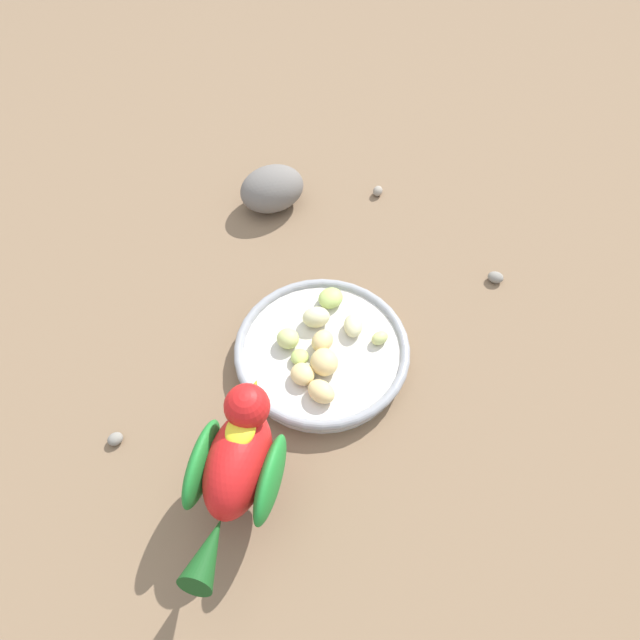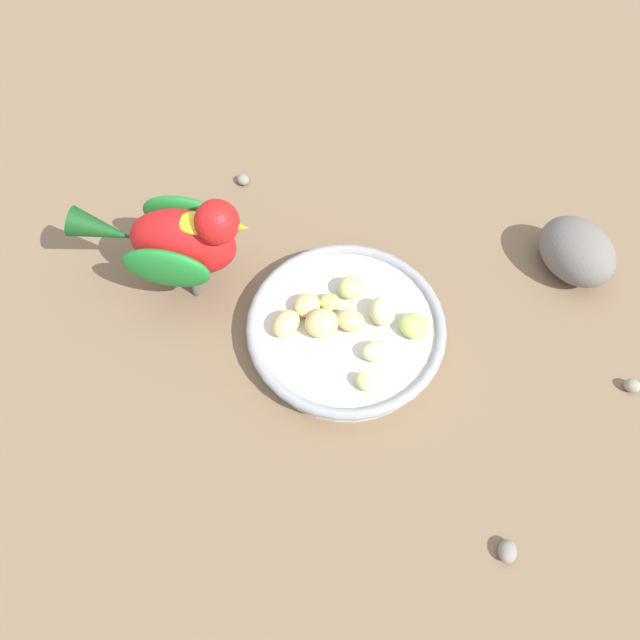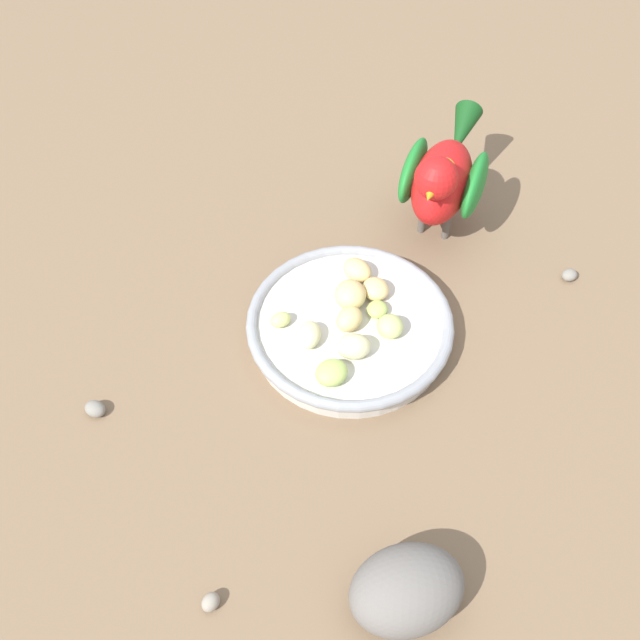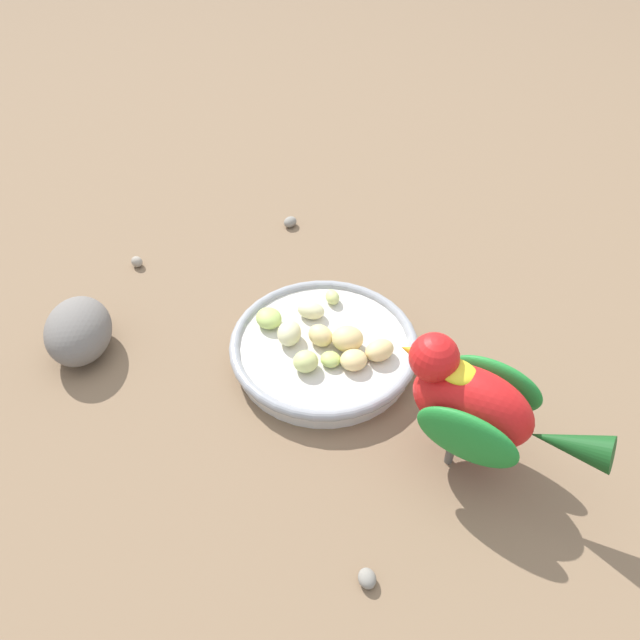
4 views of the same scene
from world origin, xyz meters
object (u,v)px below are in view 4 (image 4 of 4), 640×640
at_px(pebble_1, 137,262).
at_px(apple_piece_1, 331,359).
at_px(apple_piece_5, 348,339).
at_px(parrot, 476,404).
at_px(pebble_0, 367,578).
at_px(apple_piece_7, 306,361).
at_px(apple_piece_8, 354,360).
at_px(apple_piece_3, 311,310).
at_px(apple_piece_6, 334,298).
at_px(apple_piece_9, 269,318).
at_px(rock_large, 78,331).
at_px(apple_piece_2, 321,335).
at_px(pebble_2, 290,222).
at_px(apple_piece_4, 289,333).
at_px(apple_piece_0, 380,350).
at_px(feeding_bowl, 324,348).

bearing_deg(pebble_1, apple_piece_1, -98.62).
bearing_deg(apple_piece_5, pebble_1, 86.86).
bearing_deg(apple_piece_1, parrot, -98.99).
distance_m(parrot, pebble_0, 0.20).
relative_size(apple_piece_7, apple_piece_8, 0.92).
relative_size(apple_piece_3, pebble_1, 1.93).
xyz_separation_m(apple_piece_6, apple_piece_9, (-0.08, 0.05, 0.00)).
bearing_deg(rock_large, apple_piece_2, -63.28).
height_order(apple_piece_5, pebble_2, apple_piece_5).
xyz_separation_m(apple_piece_3, rock_large, (-0.17, 0.24, -0.00)).
distance_m(apple_piece_4, rock_large, 0.27).
bearing_deg(apple_piece_2, apple_piece_4, 114.14).
bearing_deg(apple_piece_3, apple_piece_6, -20.40).
xyz_separation_m(apple_piece_7, rock_large, (-0.09, 0.28, -0.00)).
bearing_deg(apple_piece_4, apple_piece_0, -75.17).
height_order(apple_piece_2, pebble_0, apple_piece_2).
bearing_deg(apple_piece_7, apple_piece_9, 61.38).
distance_m(apple_piece_3, parrot, 0.26).
bearing_deg(apple_piece_6, pebble_1, 98.30).
height_order(apple_piece_1, pebble_1, apple_piece_1).
bearing_deg(apple_piece_2, feeding_bowl, -84.92).
height_order(apple_piece_8, pebble_1, apple_piece_8).
bearing_deg(apple_piece_4, rock_large, 117.10).
bearing_deg(rock_large, feeding_bowl, -63.61).
xyz_separation_m(apple_piece_0, apple_piece_2, (-0.01, 0.07, 0.00)).
relative_size(apple_piece_4, rock_large, 0.36).
relative_size(apple_piece_5, apple_piece_9, 1.08).
relative_size(feeding_bowl, apple_piece_0, 6.32).
bearing_deg(rock_large, apple_piece_3, -54.01).
relative_size(apple_piece_2, apple_piece_3, 0.94).
height_order(apple_piece_1, pebble_0, apple_piece_1).
distance_m(apple_piece_9, rock_large, 0.24).
bearing_deg(pebble_2, apple_piece_4, -149.22).
distance_m(apple_piece_2, pebble_2, 0.29).
xyz_separation_m(apple_piece_3, parrot, (-0.09, -0.24, 0.05)).
xyz_separation_m(apple_piece_1, parrot, (-0.03, -0.18, 0.06)).
bearing_deg(pebble_1, apple_piece_0, -92.24).
height_order(pebble_0, pebble_2, pebble_2).
bearing_deg(apple_piece_4, feeding_bowl, -67.92).
xyz_separation_m(apple_piece_4, apple_piece_9, (0.01, 0.04, -0.00)).
bearing_deg(parrot, apple_piece_1, -7.06).
relative_size(apple_piece_9, pebble_1, 1.94).
bearing_deg(apple_piece_7, apple_piece_2, 6.31).
height_order(apple_piece_5, apple_piece_9, apple_piece_5).
distance_m(apple_piece_5, pebble_0, 0.28).
bearing_deg(apple_piece_9, apple_piece_8, -95.58).
height_order(apple_piece_2, apple_piece_6, apple_piece_2).
bearing_deg(apple_piece_3, apple_piece_9, 134.11).
xyz_separation_m(parrot, pebble_2, (0.28, 0.39, -0.08)).
height_order(apple_piece_8, pebble_0, apple_piece_8).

